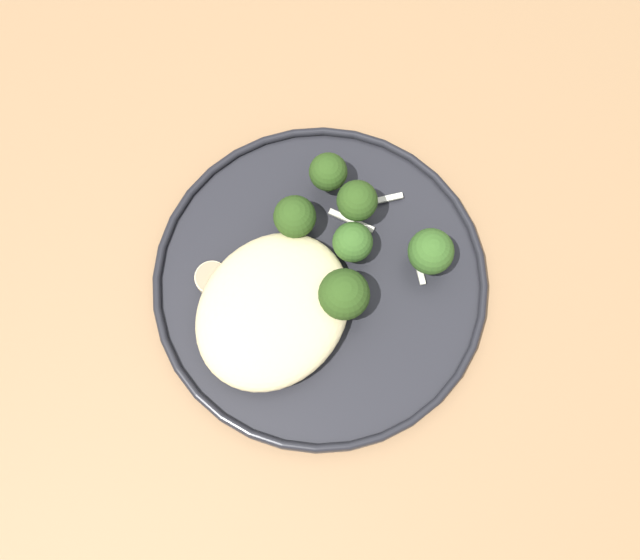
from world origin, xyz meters
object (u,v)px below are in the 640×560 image
Objects in this scene: dinner_plate at (320,283)px; broccoli_floret_left_leaning at (344,295)px; seared_scallop_tiny_bay at (298,273)px; seared_scallop_tilted_round at (212,279)px; broccoli_floret_front_edge at (294,217)px; seared_scallop_large_seared at (281,299)px; broccoli_floret_small_sprig at (431,252)px; broccoli_floret_beside_noodles at (353,243)px; broccoli_floret_tall_stalk at (326,171)px; seared_scallop_front_small at (267,324)px; broccoli_floret_right_tilted at (357,202)px.

broccoli_floret_left_leaning is at bearing 81.29° from dinner_plate.
broccoli_floret_left_leaning is at bearing 91.88° from seared_scallop_tiny_bay.
broccoli_floret_front_edge reaches higher than seared_scallop_tilted_round.
seared_scallop_large_seared is at bearing -57.18° from broccoli_floret_left_leaning.
broccoli_floret_small_sprig is (-0.04, 0.11, -0.00)m from broccoli_floret_front_edge.
broccoli_floret_tall_stalk is (-0.04, -0.05, 0.00)m from broccoli_floret_beside_noodles.
broccoli_floret_small_sprig is at bearing 130.71° from seared_scallop_tilted_round.
broccoli_floret_small_sprig reaches higher than dinner_plate.
seared_scallop_front_small is 1.15× the size of seared_scallop_tiny_bay.
broccoli_floret_beside_noodles is 0.07m from broccoli_floret_small_sprig.
broccoli_floret_left_leaning is (0.03, 0.07, 0.00)m from broccoli_floret_front_edge.
seared_scallop_large_seared is 0.53× the size of broccoli_floret_right_tilted.
broccoli_floret_left_leaning is 1.15× the size of broccoli_floret_tall_stalk.
dinner_plate is 0.05m from broccoli_floret_beside_noodles.
broccoli_floret_beside_noodles is at bearing 170.70° from dinner_plate.
broccoli_floret_small_sprig is at bearing 152.69° from broccoli_floret_left_leaning.
broccoli_floret_right_tilted is 0.07m from broccoli_floret_small_sprig.
broccoli_floret_right_tilted reaches higher than seared_scallop_tilted_round.
broccoli_floret_front_edge is at bearing -141.62° from seared_scallop_tiny_bay.
seared_scallop_large_seared is 0.67× the size of broccoli_floret_beside_noodles.
seared_scallop_tiny_bay is (-0.05, -0.01, -0.00)m from seared_scallop_front_small.
seared_scallop_large_seared is 0.06m from seared_scallop_tilted_round.
seared_scallop_large_seared is at bearing -172.11° from seared_scallop_front_small.
broccoli_floret_beside_noodles is (-0.04, 0.03, 0.02)m from seared_scallop_tiny_bay.
broccoli_floret_left_leaning reaches higher than broccoli_floret_tall_stalk.
broccoli_floret_beside_noodles is at bearing 137.86° from seared_scallop_tilted_round.
seared_scallop_large_seared is 0.13m from broccoli_floret_small_sprig.
broccoli_floret_front_edge reaches higher than broccoli_floret_beside_noodles.
broccoli_floret_small_sprig is at bearing 136.74° from dinner_plate.
seared_scallop_tiny_bay reaches higher than dinner_plate.
broccoli_floret_left_leaning reaches higher than broccoli_floret_small_sprig.
broccoli_floret_tall_stalk is at bearing -94.24° from broccoli_floret_small_sprig.
broccoli_floret_right_tilted reaches higher than seared_scallop_front_small.
seared_scallop_front_small is at bearing 13.93° from broccoli_floret_tall_stalk.
broccoli_floret_small_sprig is (-0.12, 0.14, 0.02)m from seared_scallop_tilted_round.
broccoli_floret_right_tilted is (-0.07, 0.01, 0.03)m from seared_scallop_tiny_bay.
seared_scallop_large_seared is 0.07m from broccoli_floret_front_edge.
broccoli_floret_front_edge is 1.01× the size of broccoli_floret_tall_stalk.
broccoli_floret_right_tilted is 0.04m from broccoli_floret_tall_stalk.
seared_scallop_tiny_bay is 0.66× the size of broccoli_floret_beside_noodles.
broccoli_floret_tall_stalk is (-0.01, -0.11, 0.00)m from broccoli_floret_small_sprig.
broccoli_floret_beside_noodles is at bearing 54.49° from broccoli_floret_tall_stalk.
dinner_plate is 0.06m from broccoli_floret_front_edge.
dinner_plate is 5.65× the size of broccoli_floret_small_sprig.
broccoli_floret_tall_stalk is (-0.11, -0.03, 0.02)m from seared_scallop_large_seared.
broccoli_floret_tall_stalk is at bearing -178.39° from broccoli_floret_front_edge.
seared_scallop_tiny_bay is 0.11m from broccoli_floret_small_sprig.
broccoli_floret_left_leaning reaches higher than seared_scallop_tilted_round.
seared_scallop_tiny_bay is 0.53× the size of broccoli_floret_left_leaning.
broccoli_floret_left_leaning reaches higher than seared_scallop_tiny_bay.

